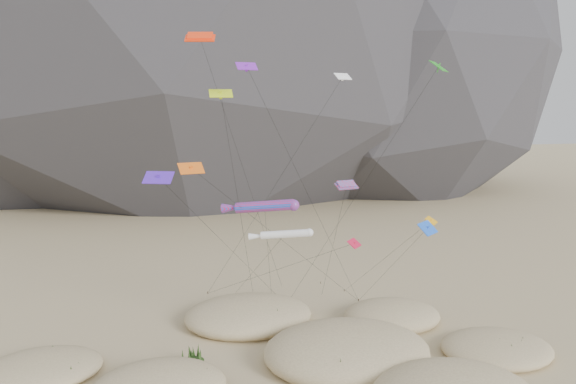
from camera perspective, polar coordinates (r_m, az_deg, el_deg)
The scene contains 8 objects.
dunes at distance 50.03m, azimuth 1.49°, elevation -17.69°, with size 51.02×36.44×4.10m.
dune_grass at distance 49.40m, azimuth 0.78°, elevation -17.96°, with size 44.06×27.59×1.52m.
kite_stakes at distance 69.12m, azimuth -0.83°, elevation -10.59°, with size 17.69×7.52×0.30m.
rainbow_tube_kite at distance 54.22m, azimuth -2.68°, elevation -1.48°, with size 7.49×13.49×14.28m.
white_tube_kite at distance 53.14m, azimuth -0.59°, elevation -4.34°, with size 5.97×15.02×11.62m.
orange_parafoil at distance 56.38m, azimuth -8.80°, elevation 14.92°, with size 12.76×13.16×30.09m.
multi_parafoil at distance 52.13m, azimuth 5.92°, elevation 0.51°, with size 3.98×15.67×16.24m.
delta_kites at distance 52.53m, azimuth 2.74°, elevation 3.98°, with size 29.90×23.39×27.33m.
Camera 1 is at (-13.92, -39.19, 23.02)m, focal length 35.00 mm.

